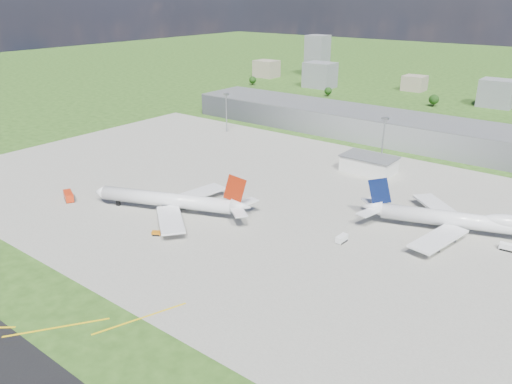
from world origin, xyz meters
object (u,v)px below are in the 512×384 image
Objects in this scene: van_white_far at (507,247)px; airliner_blue_quad at (464,221)px; fire_truck at (69,196)px; tug_yellow at (156,233)px; airliner_red_twin at (172,201)px; van_white_near at (342,239)px.

airliner_blue_quad is at bearing 161.61° from van_white_far.
fire_truck is 57.37m from tug_yellow.
van_white_near is (69.83, 19.45, -3.83)m from airliner_red_twin.
tug_yellow is 70.17m from van_white_near.
airliner_red_twin is at bearing -171.34° from airliner_blue_quad.
fire_truck is at bearing -161.86° from van_white_far.
van_white_near is (58.72, 38.40, 0.50)m from tug_yellow.
fire_truck is at bearing 0.76° from airliner_red_twin.
tug_yellow is at bearing 25.12° from fire_truck.
airliner_blue_quad is 18.49× the size of tug_yellow.
tug_yellow is at bearing 98.38° from airliner_red_twin.
van_white_far is at bearing -179.23° from airliner_red_twin.
airliner_blue_quad is at bearing -174.08° from airliner_red_twin.
airliner_blue_quad reaches higher than van_white_near.
airliner_blue_quad is 7.71× the size of fire_truck.
tug_yellow is (11.10, -18.95, -4.32)m from airliner_red_twin.
van_white_far is (49.95, 30.79, -0.07)m from van_white_near.
airliner_red_twin reaches higher than tug_yellow.
fire_truck is at bearing -172.89° from airliner_blue_quad.
van_white_far is (108.67, 69.19, 0.42)m from tug_yellow.
airliner_red_twin is 7.30× the size of fire_truck.
airliner_red_twin reaches higher than van_white_far.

